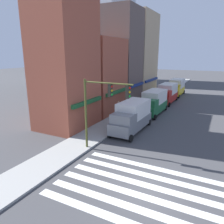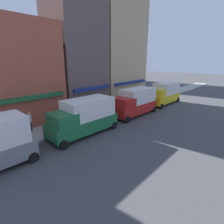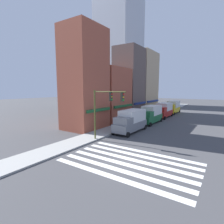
{
  "view_description": "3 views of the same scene",
  "coord_description": "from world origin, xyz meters",
  "px_view_note": "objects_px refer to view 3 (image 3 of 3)",
  "views": [
    {
      "loc": [
        -10.85,
        -3.35,
        7.83
      ],
      "look_at": [
        3.44,
        4.0,
        3.5
      ],
      "focal_mm": 35.0,
      "sensor_mm": 36.0,
      "label": 1
    },
    {
      "loc": [
        7.99,
        -6.54,
        6.17
      ],
      "look_at": [
        20.35,
        4.7,
        1.2
      ],
      "focal_mm": 28.0,
      "sensor_mm": 36.0,
      "label": 2
    },
    {
      "loc": [
        -12.25,
        -6.36,
        6.01
      ],
      "look_at": [
        3.44,
        4.0,
        3.5
      ],
      "focal_mm": 28.0,
      "sensor_mm": 36.0,
      "label": 3
    }
  ],
  "objects_px": {
    "traffic_signal": "(106,105)",
    "box_truck_yellow": "(173,107)",
    "box_truck_red": "(164,110)",
    "pedestrian_blue_shirt": "(145,114)",
    "box_truck_green": "(151,114)",
    "pedestrian_white_shirt": "(124,117)",
    "box_truck_grey": "(131,121)"
  },
  "relations": [
    {
      "from": "pedestrian_blue_shirt",
      "to": "pedestrian_white_shirt",
      "type": "distance_m",
      "value": 6.67
    },
    {
      "from": "traffic_signal",
      "to": "box_truck_yellow",
      "type": "relative_size",
      "value": 0.95
    },
    {
      "from": "box_truck_red",
      "to": "box_truck_grey",
      "type": "bearing_deg",
      "value": -178.66
    },
    {
      "from": "traffic_signal",
      "to": "pedestrian_white_shirt",
      "type": "height_order",
      "value": "traffic_signal"
    },
    {
      "from": "box_truck_grey",
      "to": "box_truck_green",
      "type": "distance_m",
      "value": 7.6
    },
    {
      "from": "box_truck_grey",
      "to": "box_truck_yellow",
      "type": "xyz_separation_m",
      "value": [
        22.45,
        0.0,
        0.0
      ]
    },
    {
      "from": "box_truck_green",
      "to": "box_truck_yellow",
      "type": "height_order",
      "value": "same"
    },
    {
      "from": "box_truck_grey",
      "to": "pedestrian_white_shirt",
      "type": "xyz_separation_m",
      "value": [
        4.54,
        3.67,
        -0.51
      ]
    },
    {
      "from": "traffic_signal",
      "to": "box_truck_grey",
      "type": "xyz_separation_m",
      "value": [
        5.78,
        -0.16,
        -2.66
      ]
    },
    {
      "from": "box_truck_yellow",
      "to": "pedestrian_white_shirt",
      "type": "xyz_separation_m",
      "value": [
        -17.91,
        3.67,
        -0.51
      ]
    },
    {
      "from": "box_truck_grey",
      "to": "pedestrian_blue_shirt",
      "type": "height_order",
      "value": "box_truck_grey"
    },
    {
      "from": "box_truck_red",
      "to": "pedestrian_blue_shirt",
      "type": "height_order",
      "value": "box_truck_red"
    },
    {
      "from": "box_truck_green",
      "to": "box_truck_red",
      "type": "bearing_deg",
      "value": 1.45
    },
    {
      "from": "box_truck_red",
      "to": "pedestrian_blue_shirt",
      "type": "bearing_deg",
      "value": 149.01
    },
    {
      "from": "traffic_signal",
      "to": "box_truck_yellow",
      "type": "distance_m",
      "value": 28.35
    },
    {
      "from": "traffic_signal",
      "to": "pedestrian_blue_shirt",
      "type": "distance_m",
      "value": 17.34
    },
    {
      "from": "traffic_signal",
      "to": "box_truck_red",
      "type": "distance_m",
      "value": 21.04
    },
    {
      "from": "box_truck_green",
      "to": "pedestrian_white_shirt",
      "type": "xyz_separation_m",
      "value": [
        -3.06,
        3.67,
        -0.51
      ]
    },
    {
      "from": "box_truck_green",
      "to": "pedestrian_blue_shirt",
      "type": "relative_size",
      "value": 3.53
    },
    {
      "from": "traffic_signal",
      "to": "box_truck_red",
      "type": "height_order",
      "value": "traffic_signal"
    },
    {
      "from": "box_truck_green",
      "to": "pedestrian_white_shirt",
      "type": "bearing_deg",
      "value": 131.26
    },
    {
      "from": "box_truck_green",
      "to": "box_truck_red",
      "type": "distance_m",
      "value": 7.49
    },
    {
      "from": "box_truck_green",
      "to": "box_truck_yellow",
      "type": "bearing_deg",
      "value": 1.45
    },
    {
      "from": "box_truck_red",
      "to": "pedestrian_white_shirt",
      "type": "xyz_separation_m",
      "value": [
        -10.55,
        3.67,
        -0.51
      ]
    },
    {
      "from": "traffic_signal",
      "to": "box_truck_grey",
      "type": "bearing_deg",
      "value": -1.63
    },
    {
      "from": "box_truck_green",
      "to": "pedestrian_blue_shirt",
      "type": "height_order",
      "value": "box_truck_green"
    },
    {
      "from": "traffic_signal",
      "to": "pedestrian_blue_shirt",
      "type": "height_order",
      "value": "traffic_signal"
    },
    {
      "from": "box_truck_green",
      "to": "pedestrian_blue_shirt",
      "type": "distance_m",
      "value": 4.35
    },
    {
      "from": "box_truck_grey",
      "to": "box_truck_green",
      "type": "xyz_separation_m",
      "value": [
        7.6,
        0.0,
        0.0
      ]
    },
    {
      "from": "box_truck_red",
      "to": "pedestrian_blue_shirt",
      "type": "distance_m",
      "value": 4.74
    },
    {
      "from": "box_truck_green",
      "to": "box_truck_red",
      "type": "xyz_separation_m",
      "value": [
        7.49,
        0.0,
        0.0
      ]
    },
    {
      "from": "pedestrian_blue_shirt",
      "to": "traffic_signal",
      "type": "bearing_deg",
      "value": -23.36
    }
  ]
}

